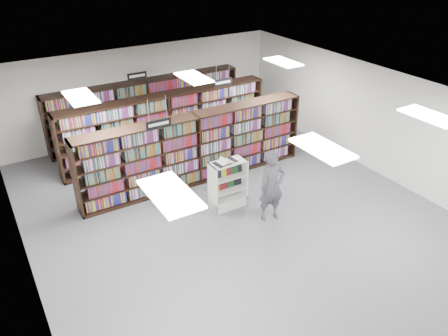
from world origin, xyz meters
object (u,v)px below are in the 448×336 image
bookshelf_row_near (196,149)px  shopper (272,186)px  open_book (225,161)px  endcap_display (227,190)px

bookshelf_row_near → shopper: 2.80m
open_book → shopper: bearing=-61.3°
bookshelf_row_near → open_book: bookshelf_row_near is taller
shopper → bookshelf_row_near: bearing=114.5°
bookshelf_row_near → endcap_display: 1.74m
endcap_display → shopper: 1.34m
bookshelf_row_near → shopper: bearing=-75.0°
bookshelf_row_near → endcap_display: bearing=-88.0°
bookshelf_row_near → shopper: bookshelf_row_near is taller
open_book → bookshelf_row_near: bearing=81.3°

